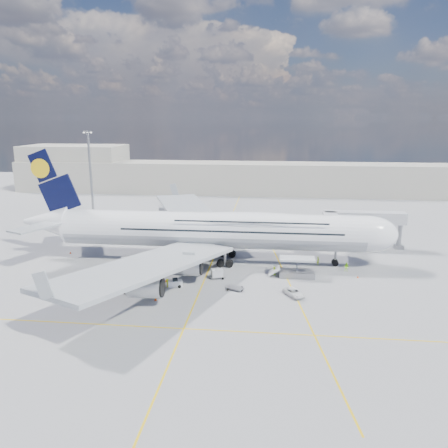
# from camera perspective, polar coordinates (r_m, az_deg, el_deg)

# --- Properties ---
(ground) EXTENTS (300.00, 300.00, 0.00)m
(ground) POSITION_cam_1_polar(r_m,az_deg,el_deg) (81.73, -2.50, -7.11)
(ground) COLOR gray
(ground) RESTS_ON ground
(taxi_line_main) EXTENTS (0.25, 220.00, 0.01)m
(taxi_line_main) POSITION_cam_1_polar(r_m,az_deg,el_deg) (81.73, -2.50, -7.11)
(taxi_line_main) COLOR #E0B40B
(taxi_line_main) RESTS_ON ground
(taxi_line_cross) EXTENTS (120.00, 0.25, 0.01)m
(taxi_line_cross) POSITION_cam_1_polar(r_m,az_deg,el_deg) (63.71, -5.28, -13.45)
(taxi_line_cross) COLOR #E0B40B
(taxi_line_cross) RESTS_ON ground
(taxi_line_diag) EXTENTS (14.16, 99.06, 0.01)m
(taxi_line_diag) POSITION_cam_1_polar(r_m,az_deg,el_deg) (90.31, 7.32, -5.16)
(taxi_line_diag) COLOR #E0B40B
(taxi_line_diag) RESTS_ON ground
(airliner) EXTENTS (77.26, 79.15, 23.71)m
(airliner) POSITION_cam_1_polar(r_m,az_deg,el_deg) (89.06, -1.41, -0.71)
(airliner) COLOR white
(airliner) RESTS_ON ground
(jet_bridge) EXTENTS (18.80, 12.10, 8.50)m
(jet_bridge) POSITION_cam_1_polar(r_m,az_deg,el_deg) (100.57, 16.38, 0.40)
(jet_bridge) COLOR #B7B7BC
(jet_bridge) RESTS_ON ground
(cargo_loader) EXTENTS (8.53, 3.20, 3.67)m
(cargo_loader) POSITION_cam_1_polar(r_m,az_deg,el_deg) (83.31, 9.37, -5.96)
(cargo_loader) COLOR silver
(cargo_loader) RESTS_ON ground
(light_mast) EXTENTS (3.00, 0.70, 25.50)m
(light_mast) POSITION_cam_1_polar(r_m,az_deg,el_deg) (132.09, -17.02, 6.22)
(light_mast) COLOR gray
(light_mast) RESTS_ON ground
(terminal) EXTENTS (180.00, 16.00, 12.00)m
(terminal) POSITION_cam_1_polar(r_m,az_deg,el_deg) (172.44, 2.25, 6.01)
(terminal) COLOR #B2AD9E
(terminal) RESTS_ON ground
(hangar) EXTENTS (40.00, 22.00, 18.00)m
(hangar) POSITION_cam_1_polar(r_m,az_deg,el_deg) (194.64, -18.82, 7.06)
(hangar) COLOR #B2AD9E
(hangar) RESTS_ON ground
(tree_line) EXTENTS (160.00, 6.00, 8.00)m
(tree_line) POSITION_cam_1_polar(r_m,az_deg,el_deg) (218.77, 13.68, 6.74)
(tree_line) COLOR #193814
(tree_line) RESTS_ON ground
(dolly_row_a) EXTENTS (3.09, 1.94, 1.84)m
(dolly_row_a) POSITION_cam_1_polar(r_m,az_deg,el_deg) (77.80, -20.48, -8.33)
(dolly_row_a) COLOR gray
(dolly_row_a) RESTS_ON ground
(dolly_row_b) EXTENTS (2.80, 1.66, 1.70)m
(dolly_row_b) POSITION_cam_1_polar(r_m,az_deg,el_deg) (84.73, -8.44, -5.83)
(dolly_row_b) COLOR gray
(dolly_row_b) RESTS_ON ground
(dolly_row_c) EXTENTS (2.82, 1.56, 1.76)m
(dolly_row_c) POSITION_cam_1_polar(r_m,az_deg,el_deg) (76.39, -11.99, -8.17)
(dolly_row_c) COLOR gray
(dolly_row_c) RESTS_ON ground
(dolly_back) EXTENTS (2.88, 2.06, 1.64)m
(dolly_back) POSITION_cam_1_polar(r_m,az_deg,el_deg) (90.49, -12.68, -4.76)
(dolly_back) COLOR gray
(dolly_back) RESTS_ON ground
(dolly_nose_far) EXTENTS (3.35, 2.70, 0.43)m
(dolly_nose_far) POSITION_cam_1_polar(r_m,az_deg,el_deg) (76.38, 1.43, -8.36)
(dolly_nose_far) COLOR gray
(dolly_nose_far) RESTS_ON ground
(dolly_nose_near) EXTENTS (3.14, 2.35, 1.78)m
(dolly_nose_near) POSITION_cam_1_polar(r_m,az_deg,el_deg) (81.38, -0.89, -6.48)
(dolly_nose_near) COLOR gray
(dolly_nose_near) RESTS_ON ground
(baggage_tug) EXTENTS (2.71, 1.86, 1.55)m
(baggage_tug) POSITION_cam_1_polar(r_m,az_deg,el_deg) (78.00, -6.39, -7.69)
(baggage_tug) COLOR white
(baggage_tug) RESTS_ON ground
(catering_truck_inner) EXTENTS (6.93, 2.98, 4.06)m
(catering_truck_inner) POSITION_cam_1_polar(r_m,az_deg,el_deg) (103.51, -3.39, -1.51)
(catering_truck_inner) COLOR gray
(catering_truck_inner) RESTS_ON ground
(catering_truck_outer) EXTENTS (7.70, 3.26, 4.52)m
(catering_truck_outer) POSITION_cam_1_polar(r_m,az_deg,el_deg) (124.94, -6.82, 1.15)
(catering_truck_outer) COLOR gray
(catering_truck_outer) RESTS_ON ground
(service_van) EXTENTS (4.07, 4.90, 1.24)m
(service_van) POSITION_cam_1_polar(r_m,az_deg,el_deg) (74.61, 9.13, -8.85)
(service_van) COLOR white
(service_van) RESTS_ON ground
(crew_nose) EXTENTS (0.71, 0.74, 1.71)m
(crew_nose) POSITION_cam_1_polar(r_m,az_deg,el_deg) (90.84, 12.19, -4.69)
(crew_nose) COLOR #C1EF19
(crew_nose) RESTS_ON ground
(crew_loader) EXTENTS (1.09, 1.00, 1.82)m
(crew_loader) POSITION_cam_1_polar(r_m,az_deg,el_deg) (88.16, 15.71, -5.43)
(crew_loader) COLOR #9DF71A
(crew_loader) RESTS_ON ground
(crew_wing) EXTENTS (0.44, 0.97, 1.62)m
(crew_wing) POSITION_cam_1_polar(r_m,az_deg,el_deg) (80.43, -12.37, -7.16)
(crew_wing) COLOR #99F019
(crew_wing) RESTS_ON ground
(crew_van) EXTENTS (0.79, 0.96, 1.68)m
(crew_van) POSITION_cam_1_polar(r_m,az_deg,el_deg) (83.62, 6.59, -6.09)
(crew_van) COLOR #A6E618
(crew_van) RESTS_ON ground
(crew_tug) EXTENTS (1.17, 0.96, 1.58)m
(crew_tug) POSITION_cam_1_polar(r_m,az_deg,el_deg) (78.01, -7.42, -7.63)
(crew_tug) COLOR #E5FF1A
(crew_tug) RESTS_ON ground
(cone_nose) EXTENTS (0.39, 0.39, 0.50)m
(cone_nose) POSITION_cam_1_polar(r_m,az_deg,el_deg) (85.55, 17.08, -6.59)
(cone_nose) COLOR #E6460C
(cone_nose) RESTS_ON ground
(cone_wing_left_inner) EXTENTS (0.49, 0.49, 0.62)m
(cone_wing_left_inner) POSITION_cam_1_polar(r_m,az_deg,el_deg) (110.83, -4.72, -1.37)
(cone_wing_left_inner) COLOR #E6460C
(cone_wing_left_inner) RESTS_ON ground
(cone_wing_left_outer) EXTENTS (0.40, 0.40, 0.51)m
(cone_wing_left_outer) POSITION_cam_1_polar(r_m,az_deg,el_deg) (116.84, -6.06, -0.64)
(cone_wing_left_outer) COLOR #E6460C
(cone_wing_left_outer) RESTS_ON ground
(cone_wing_right_inner) EXTENTS (0.48, 0.48, 0.61)m
(cone_wing_right_inner) POSITION_cam_1_polar(r_m,az_deg,el_deg) (80.72, -7.53, -7.27)
(cone_wing_right_inner) COLOR #E6460C
(cone_wing_right_inner) RESTS_ON ground
(cone_wing_right_outer) EXTENTS (0.47, 0.47, 0.60)m
(cone_wing_right_outer) POSITION_cam_1_polar(r_m,az_deg,el_deg) (73.05, -8.93, -9.63)
(cone_wing_right_outer) COLOR #E6460C
(cone_wing_right_outer) RESTS_ON ground
(cone_tail) EXTENTS (0.42, 0.42, 0.54)m
(cone_tail) POSITION_cam_1_polar(r_m,az_deg,el_deg) (101.79, -19.43, -3.52)
(cone_tail) COLOR #E6460C
(cone_tail) RESTS_ON ground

